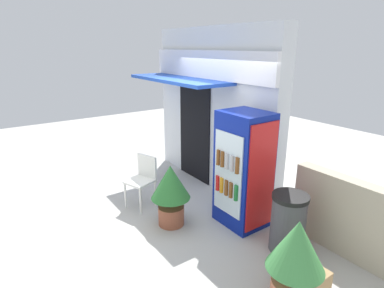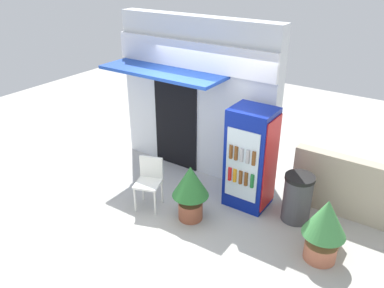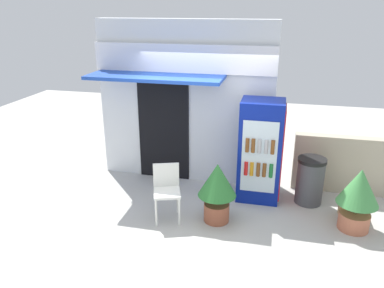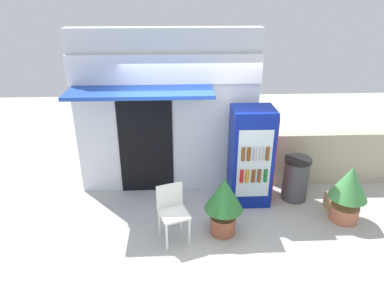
{
  "view_description": "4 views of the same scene",
  "coord_description": "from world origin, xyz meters",
  "px_view_note": "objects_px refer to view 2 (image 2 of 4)",
  "views": [
    {
      "loc": [
        4.19,
        -2.39,
        2.72
      ],
      "look_at": [
        0.38,
        0.29,
        1.25
      ],
      "focal_mm": 29.15,
      "sensor_mm": 36.0,
      "label": 1
    },
    {
      "loc": [
        3.47,
        -4.62,
        4.06
      ],
      "look_at": [
        0.17,
        0.28,
        1.16
      ],
      "focal_mm": 36.51,
      "sensor_mm": 36.0,
      "label": 2
    },
    {
      "loc": [
        1.25,
        -5.38,
        3.31
      ],
      "look_at": [
        -0.05,
        0.16,
        1.18
      ],
      "focal_mm": 35.1,
      "sensor_mm": 36.0,
      "label": 3
    },
    {
      "loc": [
        -0.29,
        -4.72,
        3.62
      ],
      "look_at": [
        -0.05,
        0.35,
        1.37
      ],
      "focal_mm": 32.46,
      "sensor_mm": 36.0,
      "label": 4
    }
  ],
  "objects_px": {
    "drink_cooler": "(251,159)",
    "cardboard_box": "(327,239)",
    "plastic_chair": "(150,179)",
    "trash_bin": "(297,198)",
    "potted_plant_near_shop": "(190,187)",
    "potted_plant_curbside": "(325,225)"
  },
  "relations": [
    {
      "from": "plastic_chair",
      "to": "cardboard_box",
      "type": "distance_m",
      "value": 3.04
    },
    {
      "from": "plastic_chair",
      "to": "trash_bin",
      "type": "distance_m",
      "value": 2.52
    },
    {
      "from": "drink_cooler",
      "to": "potted_plant_curbside",
      "type": "distance_m",
      "value": 1.7
    },
    {
      "from": "plastic_chair",
      "to": "cardboard_box",
      "type": "bearing_deg",
      "value": 11.99
    },
    {
      "from": "potted_plant_near_shop",
      "to": "potted_plant_curbside",
      "type": "relative_size",
      "value": 0.98
    },
    {
      "from": "drink_cooler",
      "to": "trash_bin",
      "type": "xyz_separation_m",
      "value": [
        0.88,
        0.02,
        -0.48
      ]
    },
    {
      "from": "potted_plant_curbside",
      "to": "cardboard_box",
      "type": "height_order",
      "value": "potted_plant_curbside"
    },
    {
      "from": "potted_plant_near_shop",
      "to": "cardboard_box",
      "type": "relative_size",
      "value": 2.74
    },
    {
      "from": "plastic_chair",
      "to": "trash_bin",
      "type": "relative_size",
      "value": 1.08
    },
    {
      "from": "drink_cooler",
      "to": "trash_bin",
      "type": "bearing_deg",
      "value": 1.13
    },
    {
      "from": "plastic_chair",
      "to": "cardboard_box",
      "type": "relative_size",
      "value": 2.49
    },
    {
      "from": "plastic_chair",
      "to": "potted_plant_curbside",
      "type": "relative_size",
      "value": 0.89
    },
    {
      "from": "plastic_chair",
      "to": "potted_plant_curbside",
      "type": "height_order",
      "value": "potted_plant_curbside"
    },
    {
      "from": "drink_cooler",
      "to": "cardboard_box",
      "type": "distance_m",
      "value": 1.76
    },
    {
      "from": "drink_cooler",
      "to": "trash_bin",
      "type": "relative_size",
      "value": 2.16
    },
    {
      "from": "drink_cooler",
      "to": "cardboard_box",
      "type": "xyz_separation_m",
      "value": [
        1.54,
        -0.39,
        -0.76
      ]
    },
    {
      "from": "potted_plant_near_shop",
      "to": "cardboard_box",
      "type": "distance_m",
      "value": 2.26
    },
    {
      "from": "potted_plant_curbside",
      "to": "cardboard_box",
      "type": "xyz_separation_m",
      "value": [
        0.01,
        0.3,
        -0.46
      ]
    },
    {
      "from": "cardboard_box",
      "to": "potted_plant_near_shop",
      "type": "bearing_deg",
      "value": -165.39
    },
    {
      "from": "plastic_chair",
      "to": "drink_cooler",
      "type": "bearing_deg",
      "value": 35.74
    },
    {
      "from": "drink_cooler",
      "to": "cardboard_box",
      "type": "bearing_deg",
      "value": -14.22
    },
    {
      "from": "plastic_chair",
      "to": "trash_bin",
      "type": "height_order",
      "value": "plastic_chair"
    }
  ]
}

